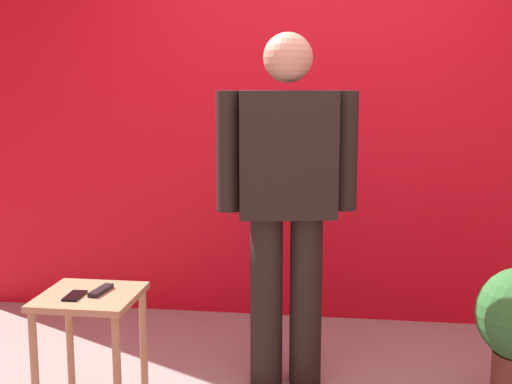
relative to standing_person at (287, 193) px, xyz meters
name	(u,v)px	position (x,y,z in m)	size (l,w,h in m)	color
back_wall_red	(316,95)	(0.09, 1.07, 0.46)	(4.80, 0.12, 2.91)	red
standing_person	(287,193)	(0.00, 0.00, 0.00)	(0.70, 0.32, 1.77)	black
side_table	(90,316)	(-0.86, -0.44, -0.52)	(0.44, 0.44, 0.57)	tan
cell_phone	(75,296)	(-0.91, -0.49, -0.41)	(0.07, 0.14, 0.01)	black
tv_remote	(101,290)	(-0.81, -0.42, -0.40)	(0.04, 0.17, 0.02)	black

